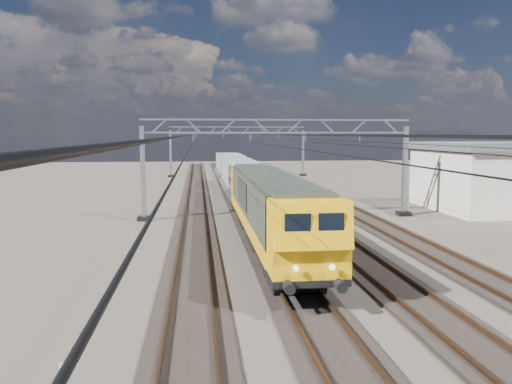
{
  "coord_description": "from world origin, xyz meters",
  "views": [
    {
      "loc": [
        -5.69,
        -31.23,
        6.04
      ],
      "look_at": [
        -2.06,
        -0.13,
        2.4
      ],
      "focal_mm": 35.0,
      "sensor_mm": 36.0,
      "label": 1
    }
  ],
  "objects": [
    {
      "name": "hopper_wagon_lead",
      "position": [
        -2.0,
        12.05,
        2.23
      ],
      "size": [
        3.38,
        13.0,
        3.25
      ],
      "color": "black",
      "rests_on": "ground"
    },
    {
      "name": "catenary_gantry_far",
      "position": [
        0.0,
        40.0,
        3.91
      ],
      "size": [
        19.9,
        0.9,
        7.11
      ],
      "color": "#98A0A6",
      "rests_on": "ground"
    },
    {
      "name": "track_inner_east",
      "position": [
        2.0,
        0.0,
        0.07
      ],
      "size": [
        2.6,
        140.0,
        0.3
      ],
      "color": "black",
      "rests_on": "ground"
    },
    {
      "name": "ground",
      "position": [
        0.0,
        0.0,
        0.0
      ],
      "size": [
        160.0,
        160.0,
        0.0
      ],
      "primitive_type": "plane",
      "color": "#2C2621",
      "rests_on": "ground"
    },
    {
      "name": "trackside_cabinet",
      "position": [
        -8.49,
        -20.72,
        0.9
      ],
      "size": [
        0.47,
        0.4,
        1.18
      ],
      "rotation": [
        0.0,
        0.0,
        0.31
      ],
      "color": "#98A0A6",
      "rests_on": "ground"
    },
    {
      "name": "locomotive",
      "position": [
        -2.0,
        -5.64,
        2.33
      ],
      "size": [
        2.76,
        21.1,
        3.62
      ],
      "color": "black",
      "rests_on": "ground"
    },
    {
      "name": "track_loco",
      "position": [
        -2.0,
        0.0,
        0.07
      ],
      "size": [
        2.6,
        140.0,
        0.3
      ],
      "color": "black",
      "rests_on": "ground"
    },
    {
      "name": "catenary_gantry_mid",
      "position": [
        0.0,
        4.0,
        3.91
      ],
      "size": [
        19.9,
        0.9,
        7.11
      ],
      "color": "#98A0A6",
      "rests_on": "ground"
    },
    {
      "name": "overhead_wires",
      "position": [
        0.0,
        8.0,
        5.75
      ],
      "size": [
        12.03,
        140.0,
        0.53
      ],
      "color": "black",
      "rests_on": "ground"
    },
    {
      "name": "track_outer_east",
      "position": [
        6.0,
        0.0,
        0.07
      ],
      "size": [
        2.6,
        140.0,
        0.3
      ],
      "color": "black",
      "rests_on": "ground"
    },
    {
      "name": "hopper_wagon_mid",
      "position": [
        -2.0,
        26.25,
        2.23
      ],
      "size": [
        3.38,
        13.0,
        3.25
      ],
      "color": "black",
      "rests_on": "ground"
    },
    {
      "name": "track_outer_west",
      "position": [
        -6.0,
        0.0,
        0.07
      ],
      "size": [
        2.6,
        140.0,
        0.3
      ],
      "color": "black",
      "rests_on": "ground"
    }
  ]
}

